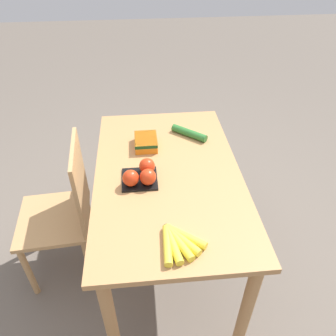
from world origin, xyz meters
TOP-DOWN VIEW (x-y plane):
  - ground_plane at (0.00, 0.00)m, footprint 12.00×12.00m
  - dining_table at (0.00, 0.00)m, footprint 1.23×0.75m
  - chair at (0.06, 0.59)m, footprint 0.45×0.43m
  - banana_bunch at (-0.46, 0.01)m, footprint 0.20×0.18m
  - tomato_pack at (-0.05, 0.14)m, footprint 0.18×0.18m
  - carrot_bag at (0.25, 0.10)m, footprint 0.16×0.12m
  - cucumber_near at (0.33, -0.16)m, footprint 0.18×0.20m

SIDE VIEW (x-z plane):
  - ground_plane at x=0.00m, z-range 0.00..0.00m
  - chair at x=0.06m, z-range 0.02..0.93m
  - dining_table at x=0.00m, z-range 0.26..1.03m
  - banana_bunch at x=-0.46m, z-range 0.77..0.80m
  - cucumber_near at x=0.33m, z-range 0.77..0.81m
  - carrot_bag at x=0.25m, z-range 0.78..0.83m
  - tomato_pack at x=-0.05m, z-range 0.77..0.86m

